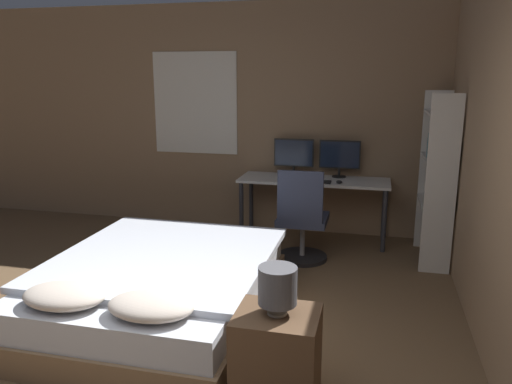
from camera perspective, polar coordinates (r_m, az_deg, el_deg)
name	(u,v)px	position (r m, az deg, el deg)	size (l,w,h in m)	color
wall_back	(281,120)	(6.01, 2.89, 8.27)	(12.00, 0.08, 2.70)	#8E7051
wall_side_right	(501,158)	(3.65, 26.19, 3.46)	(0.06, 12.00, 2.70)	#8E7051
bed	(160,288)	(4.06, -10.96, -10.77)	(1.64, 2.06, 0.57)	#846647
nightstand	(277,358)	(3.05, 2.39, -18.47)	(0.48, 0.41, 0.57)	brown
bedside_lamp	(278,286)	(2.84, 2.48, -10.68)	(0.22, 0.22, 0.28)	gray
desk	(314,186)	(5.72, 6.62, 0.65)	(1.69, 0.56, 0.72)	beige
monitor_left	(294,154)	(5.86, 4.34, 4.30)	(0.47, 0.16, 0.43)	black
monitor_right	(340,156)	(5.80, 9.55, 4.05)	(0.47, 0.16, 0.43)	black
keyboard	(312,181)	(5.53, 6.42, 1.21)	(0.41, 0.13, 0.02)	black
computer_mouse	(339,182)	(5.50, 9.48, 1.14)	(0.07, 0.05, 0.04)	black
office_chair	(302,224)	(5.10, 5.27, -3.66)	(0.52, 0.52, 0.98)	black
bookshelf	(438,170)	(5.24, 20.12, 2.33)	(0.29, 0.78, 1.72)	beige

